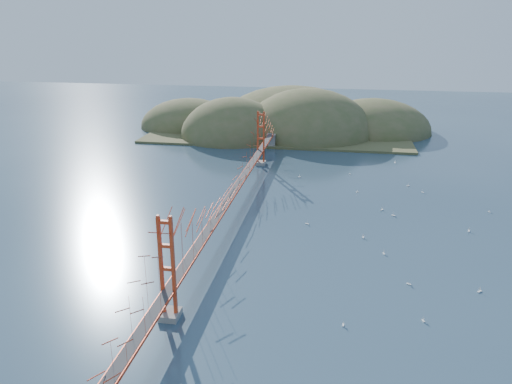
% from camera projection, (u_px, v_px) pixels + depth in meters
% --- Properties ---
extents(ground, '(320.00, 320.00, 0.00)m').
position_uv_depth(ground, '(231.00, 215.00, 81.09)').
color(ground, '#283E51').
rests_on(ground, ground).
extents(bridge, '(2.20, 94.40, 12.00)m').
position_uv_depth(bridge, '(231.00, 173.00, 78.96)').
color(bridge, gray).
rests_on(bridge, ground).
extents(far_headlands, '(84.00, 58.00, 25.00)m').
position_uv_depth(far_headlands, '(290.00, 129.00, 144.53)').
color(far_headlands, brown).
rests_on(far_headlands, ground).
extents(sailboat_9, '(0.58, 0.63, 0.72)m').
position_uv_depth(sailboat_9, '(469.00, 231.00, 74.57)').
color(sailboat_9, white).
rests_on(sailboat_9, ground).
extents(sailboat_14, '(0.48, 0.57, 0.67)m').
position_uv_depth(sailboat_14, '(363.00, 237.00, 72.44)').
color(sailboat_14, white).
rests_on(sailboat_14, ground).
extents(sailboat_5, '(0.51, 0.51, 0.56)m').
position_uv_depth(sailboat_5, '(489.00, 211.00, 82.10)').
color(sailboat_5, white).
rests_on(sailboat_5, ground).
extents(sailboat_4, '(0.68, 0.68, 0.72)m').
position_uv_depth(sailboat_4, '(382.00, 209.00, 82.91)').
color(sailboat_4, white).
rests_on(sailboat_4, ground).
extents(sailboat_13, '(0.70, 0.70, 0.74)m').
position_uv_depth(sailboat_13, '(480.00, 291.00, 58.04)').
color(sailboat_13, white).
rests_on(sailboat_13, ground).
extents(sailboat_10, '(0.40, 0.49, 0.57)m').
position_uv_depth(sailboat_10, '(343.00, 324.00, 51.69)').
color(sailboat_10, white).
rests_on(sailboat_10, ground).
extents(sailboat_7, '(0.52, 0.41, 0.61)m').
position_uv_depth(sailboat_7, '(350.00, 174.00, 102.07)').
color(sailboat_7, white).
rests_on(sailboat_7, ground).
extents(sailboat_0, '(0.55, 0.55, 0.61)m').
position_uv_depth(sailboat_0, '(384.00, 253.00, 67.45)').
color(sailboat_0, white).
rests_on(sailboat_0, ground).
extents(sailboat_8, '(0.59, 0.59, 0.66)m').
position_uv_depth(sailboat_8, '(408.00, 185.00, 94.82)').
color(sailboat_8, white).
rests_on(sailboat_8, ground).
extents(sailboat_2, '(0.60, 0.60, 0.66)m').
position_uv_depth(sailboat_2, '(409.00, 283.00, 59.67)').
color(sailboat_2, white).
rests_on(sailboat_2, ground).
extents(sailboat_3, '(0.52, 0.51, 0.59)m').
position_uv_depth(sailboat_3, '(357.00, 192.00, 91.43)').
color(sailboat_3, white).
rests_on(sailboat_3, ground).
extents(sailboat_16, '(0.60, 0.58, 0.67)m').
position_uv_depth(sailboat_16, '(307.00, 223.00, 77.25)').
color(sailboat_16, white).
rests_on(sailboat_16, ground).
extents(sailboat_12, '(0.53, 0.51, 0.60)m').
position_uv_depth(sailboat_12, '(299.00, 177.00, 100.26)').
color(sailboat_12, white).
rests_on(sailboat_12, ground).
extents(sailboat_6, '(0.51, 0.53, 0.60)m').
position_uv_depth(sailboat_6, '(423.00, 320.00, 52.44)').
color(sailboat_6, white).
rests_on(sailboat_6, ground).
extents(sailboat_15, '(0.58, 0.64, 0.73)m').
position_uv_depth(sailboat_15, '(395.00, 162.00, 110.22)').
color(sailboat_15, white).
rests_on(sailboat_15, ground).
extents(sailboat_1, '(0.58, 0.58, 0.62)m').
position_uv_depth(sailboat_1, '(423.00, 192.00, 91.33)').
color(sailboat_1, white).
rests_on(sailboat_1, ground).
extents(sailboat_extra_0, '(0.68, 0.68, 0.73)m').
position_uv_depth(sailboat_extra_0, '(393.00, 215.00, 80.52)').
color(sailboat_extra_0, white).
rests_on(sailboat_extra_0, ground).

